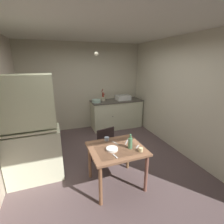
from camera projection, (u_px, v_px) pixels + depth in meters
ground_plane at (105, 163)px, 3.58m from camera, size 5.32×5.32×0.00m
wall_back at (84, 87)px, 5.18m from camera, size 3.78×0.10×2.68m
wall_right at (182, 97)px, 3.80m from camera, size 0.10×4.42×2.68m
ceiling_slab at (103, 24)px, 2.78m from camera, size 3.78×4.42×0.10m
hutch_cabinet at (32, 134)px, 2.86m from camera, size 0.94×0.51×1.92m
counter_cabinet at (116, 114)px, 5.42m from camera, size 1.64×0.64×0.92m
sink_basin at (123, 97)px, 5.34m from camera, size 0.44×0.34×0.15m
hand_pump at (103, 96)px, 5.13m from camera, size 0.05×0.27×0.39m
mixing_bowl_counter at (96, 101)px, 5.01m from camera, size 0.26×0.26×0.09m
stoneware_crock at (103, 99)px, 5.17m from camera, size 0.13×0.13×0.13m
dining_table at (116, 153)px, 2.79m from camera, size 0.92×0.82×0.73m
chair_far_side at (103, 145)px, 3.39m from camera, size 0.48×0.48×0.87m
serving_bowl_wide at (112, 149)px, 2.68m from camera, size 0.19×0.19×0.04m
mug_dark at (141, 150)px, 2.63m from camera, size 0.07×0.07×0.06m
teacup_mint at (107, 139)px, 3.00m from camera, size 0.09×0.09×0.06m
glass_bottle at (130, 143)px, 2.71m from camera, size 0.07×0.07×0.25m
table_knife at (127, 142)px, 2.95m from camera, size 0.13×0.17×0.00m
teaspoon_near_bowl at (115, 143)px, 2.92m from camera, size 0.08×0.15×0.00m
teaspoon_by_cup at (115, 156)px, 2.51m from camera, size 0.04×0.14×0.00m
serving_spoon at (137, 147)px, 2.79m from camera, size 0.11×0.10×0.00m
pendant_bulb at (96, 54)px, 3.09m from camera, size 0.08×0.08×0.08m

